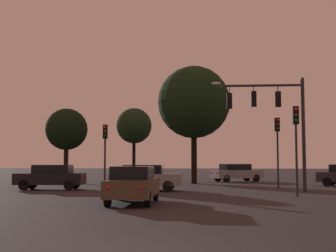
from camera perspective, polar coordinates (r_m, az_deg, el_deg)
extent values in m
plane|color=#262326|center=(32.95, 3.68, -7.51)|extent=(168.00, 168.00, 0.00)
cylinder|color=#232326|center=(26.82, 16.77, -1.02)|extent=(0.20, 0.20, 6.53)
cylinder|color=#232326|center=(26.72, 11.75, 5.04)|extent=(4.64, 0.29, 0.14)
ellipsoid|color=#F4EACC|center=(26.51, 6.10, 5.37)|extent=(0.56, 0.28, 0.16)
cylinder|color=#232326|center=(26.83, 13.73, 4.64)|extent=(0.05, 0.05, 0.36)
cube|color=black|center=(26.74, 13.75, 3.31)|extent=(0.31, 0.25, 0.90)
sphere|color=red|center=(26.91, 13.69, 3.86)|extent=(0.18, 0.18, 0.18)
sphere|color=#56380C|center=(26.87, 13.70, 3.27)|extent=(0.18, 0.18, 0.18)
sphere|color=#0C4219|center=(26.84, 13.72, 2.68)|extent=(0.18, 0.18, 0.18)
cylinder|color=#232326|center=(26.63, 10.77, 4.69)|extent=(0.05, 0.05, 0.33)
cube|color=black|center=(26.54, 10.78, 3.38)|extent=(0.31, 0.25, 0.90)
sphere|color=red|center=(26.72, 10.74, 3.94)|extent=(0.18, 0.18, 0.18)
sphere|color=#56380C|center=(26.68, 10.75, 3.34)|extent=(0.18, 0.18, 0.18)
sphere|color=#0C4219|center=(26.64, 10.76, 2.75)|extent=(0.18, 0.18, 0.18)
cylinder|color=#232326|center=(26.49, 7.77, 4.59)|extent=(0.05, 0.05, 0.43)
cube|color=black|center=(26.40, 7.78, 3.16)|extent=(0.31, 0.25, 0.90)
sphere|color=red|center=(26.57, 7.75, 3.72)|extent=(0.18, 0.18, 0.18)
sphere|color=#56380C|center=(26.53, 7.76, 3.12)|extent=(0.18, 0.18, 0.18)
sphere|color=#0C4219|center=(26.50, 7.77, 2.52)|extent=(0.18, 0.18, 0.18)
cylinder|color=#232326|center=(23.28, 15.94, -4.17)|extent=(0.12, 0.12, 3.57)
cube|color=black|center=(23.40, 15.82, 1.31)|extent=(0.31, 0.25, 0.90)
sphere|color=red|center=(23.29, 15.88, 2.03)|extent=(0.18, 0.18, 0.18)
sphere|color=#56380C|center=(23.26, 15.90, 1.35)|extent=(0.18, 0.18, 0.18)
sphere|color=#0C4219|center=(23.23, 15.91, 0.66)|extent=(0.18, 0.18, 0.18)
cylinder|color=#232326|center=(30.29, 13.72, -4.15)|extent=(0.12, 0.12, 3.69)
cube|color=black|center=(30.38, 13.64, 0.18)|extent=(0.33, 0.28, 0.90)
sphere|color=red|center=(30.27, 13.70, 0.73)|extent=(0.18, 0.18, 0.18)
sphere|color=#56380C|center=(30.25, 13.71, 0.20)|extent=(0.18, 0.18, 0.18)
sphere|color=#0C4219|center=(30.23, 13.72, -0.33)|extent=(0.18, 0.18, 0.18)
cylinder|color=#232326|center=(28.98, -7.99, -4.74)|extent=(0.12, 0.12, 3.17)
cube|color=black|center=(29.04, -7.94, -0.72)|extent=(0.34, 0.29, 0.90)
sphere|color=red|center=(28.92, -7.96, -0.15)|extent=(0.18, 0.18, 0.18)
sphere|color=#56380C|center=(28.90, -7.96, -0.70)|extent=(0.18, 0.18, 0.18)
sphere|color=#0C4219|center=(28.88, -7.97, -1.25)|extent=(0.18, 0.18, 0.18)
cube|color=#473828|center=(18.65, -4.38, -7.74)|extent=(1.84, 4.41, 0.68)
cube|color=black|center=(18.48, -4.44, -5.91)|extent=(1.55, 2.40, 0.52)
cylinder|color=black|center=(20.21, -5.94, -8.45)|extent=(0.22, 0.65, 0.64)
cylinder|color=black|center=(20.00, -1.57, -8.51)|extent=(0.22, 0.65, 0.64)
cylinder|color=black|center=(17.39, -7.64, -9.07)|extent=(0.22, 0.65, 0.64)
cylinder|color=black|center=(17.14, -2.56, -9.17)|extent=(0.22, 0.65, 0.64)
sphere|color=red|center=(16.59, -7.62, -7.77)|extent=(0.14, 0.14, 0.14)
sphere|color=red|center=(16.39, -3.43, -7.84)|extent=(0.14, 0.14, 0.14)
cube|color=gray|center=(26.69, -2.82, -6.79)|extent=(4.20, 2.04, 0.68)
cube|color=black|center=(26.69, -3.13, -5.50)|extent=(2.29, 1.71, 0.52)
cylinder|color=black|center=(27.43, 0.24, -7.44)|extent=(0.65, 0.22, 0.64)
cylinder|color=black|center=(25.75, 0.02, -7.63)|extent=(0.65, 0.22, 0.64)
cylinder|color=black|center=(27.72, -5.45, -7.39)|extent=(0.65, 0.22, 0.64)
cylinder|color=black|center=(26.06, -6.04, -7.57)|extent=(0.65, 0.22, 0.64)
sphere|color=red|center=(27.64, -6.97, -6.47)|extent=(0.14, 0.14, 0.14)
sphere|color=red|center=(26.35, -7.50, -6.56)|extent=(0.14, 0.14, 0.14)
cube|color=black|center=(28.76, -14.67, -6.48)|extent=(4.25, 2.13, 0.68)
cube|color=black|center=(28.71, -14.35, -5.29)|extent=(2.35, 1.71, 0.52)
cylinder|color=black|center=(28.42, -17.76, -7.13)|extent=(0.66, 0.26, 0.64)
cylinder|color=black|center=(29.91, -16.81, -7.01)|extent=(0.66, 0.26, 0.64)
cylinder|color=black|center=(27.68, -12.38, -7.31)|extent=(0.66, 0.26, 0.64)
cylinder|color=black|center=(29.21, -11.68, -7.17)|extent=(0.66, 0.26, 0.64)
sphere|color=red|center=(27.68, -10.85, -6.42)|extent=(0.14, 0.14, 0.14)
sphere|color=red|center=(28.89, -10.36, -6.35)|extent=(0.14, 0.14, 0.14)
cube|color=gray|center=(39.46, 8.70, -6.02)|extent=(4.66, 3.53, 0.68)
cube|color=black|center=(39.37, 8.50, -5.15)|extent=(2.77, 2.41, 0.52)
cylinder|color=black|center=(40.86, 9.91, -6.42)|extent=(0.66, 0.47, 0.64)
cylinder|color=black|center=(39.55, 11.08, -6.47)|extent=(0.66, 0.47, 0.64)
cylinder|color=black|center=(39.46, 6.33, -6.53)|extent=(0.66, 0.47, 0.64)
cylinder|color=black|center=(38.09, 7.41, -6.60)|extent=(0.66, 0.47, 0.64)
sphere|color=red|center=(38.96, 5.45, -5.92)|extent=(0.14, 0.14, 0.14)
sphere|color=red|center=(37.87, 6.29, -5.95)|extent=(0.14, 0.14, 0.14)
cylinder|color=black|center=(34.69, 19.98, -6.56)|extent=(0.66, 0.45, 0.64)
cylinder|color=black|center=(33.19, 19.49, -6.68)|extent=(0.66, 0.45, 0.64)
sphere|color=red|center=(34.67, 18.67, -5.87)|extent=(0.14, 0.14, 0.14)
sphere|color=red|center=(33.48, 18.24, -5.94)|extent=(0.14, 0.14, 0.14)
cylinder|color=black|center=(44.66, -4.34, -4.13)|extent=(0.32, 0.32, 4.04)
sphere|color=black|center=(44.81, -4.32, 0.03)|extent=(3.52, 3.52, 3.52)
cylinder|color=black|center=(39.35, -12.78, -4.56)|extent=(0.39, 0.39, 3.24)
sphere|color=black|center=(39.45, -12.71, -0.40)|extent=(3.56, 3.56, 3.56)
cylinder|color=black|center=(35.43, 3.31, -3.73)|extent=(0.44, 0.44, 4.41)
sphere|color=black|center=(35.74, 3.28, 3.03)|extent=(5.72, 5.72, 5.72)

